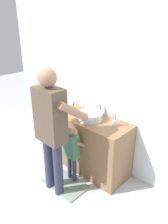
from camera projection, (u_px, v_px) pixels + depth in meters
ground_plane at (77, 176)px, 3.31m from camera, size 14.00×14.00×0.00m
back_wall at (106, 83)px, 3.19m from camera, size 4.40×0.08×2.70m
vanity_cabinet at (91, 144)px, 3.34m from camera, size 1.24×0.54×0.87m
sink_basin at (90, 116)px, 3.13m from camera, size 0.37×0.37×0.11m
faucet at (100, 110)px, 3.27m from camera, size 0.18×0.14×0.18m
toothbrush_cup at (114, 122)px, 2.94m from camera, size 0.07×0.07×0.21m
soap_bottle at (74, 109)px, 3.36m from camera, size 0.06×0.06×0.17m
bath_mat at (65, 183)px, 3.14m from camera, size 0.64×0.40×0.02m
child_toddler at (72, 149)px, 3.03m from camera, size 0.28×0.28×0.89m
adult_parent at (52, 123)px, 2.66m from camera, size 0.54×0.57×1.74m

